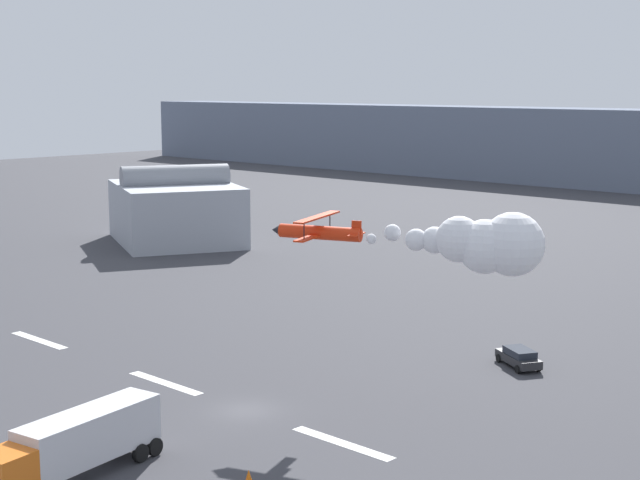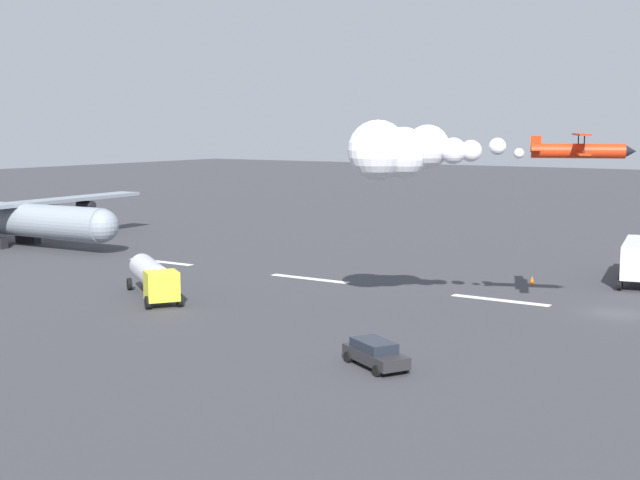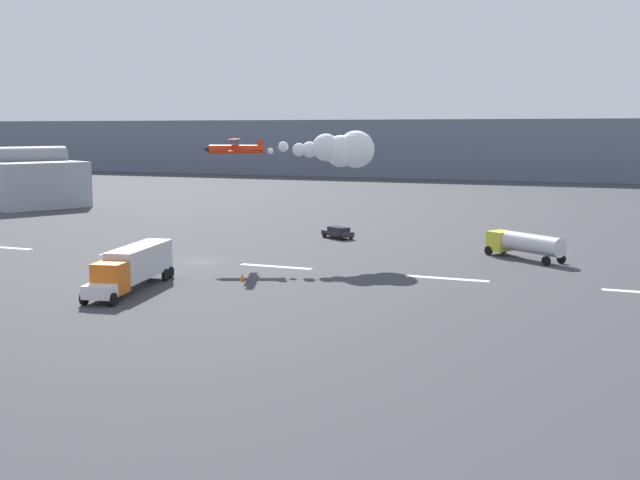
{
  "view_description": "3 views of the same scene",
  "coord_description": "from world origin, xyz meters",
  "views": [
    {
      "loc": [
        47.71,
        -42.88,
        22.15
      ],
      "look_at": [
        1.69,
        5.65,
        11.4
      ],
      "focal_mm": 54.49,
      "sensor_mm": 36.0,
      "label": 1
    },
    {
      "loc": [
        -15.13,
        63.67,
        13.55
      ],
      "look_at": [
        25.77,
        0.0,
        3.58
      ],
      "focal_mm": 48.54,
      "sensor_mm": 36.0,
      "label": 2
    },
    {
      "loc": [
        41.34,
        -71.36,
        14.14
      ],
      "look_at": [
        14.91,
        -2.62,
        3.46
      ],
      "focal_mm": 42.95,
      "sensor_mm": 36.0,
      "label": 3
    }
  ],
  "objects": [
    {
      "name": "ground_plane",
      "position": [
        0.0,
        0.0,
        0.0
      ],
      "size": [
        440.0,
        440.0,
        0.0
      ],
      "primitive_type": "plane",
      "color": "#38383D",
      "rests_on": "ground"
    },
    {
      "name": "runway_stripe_2",
      "position": [
        -26.9,
        0.0,
        0.01
      ],
      "size": [
        8.0,
        0.9,
        0.01
      ],
      "primitive_type": "cube",
      "color": "white",
      "rests_on": "ground"
    },
    {
      "name": "runway_stripe_3",
      "position": [
        -8.97,
        0.0,
        0.01
      ],
      "size": [
        8.0,
        0.9,
        0.01
      ],
      "primitive_type": "cube",
      "color": "white",
      "rests_on": "ground"
    },
    {
      "name": "runway_stripe_4",
      "position": [
        8.97,
        0.0,
        0.01
      ],
      "size": [
        8.0,
        0.9,
        0.01
      ],
      "primitive_type": "cube",
      "color": "white",
      "rests_on": "ground"
    },
    {
      "name": "runway_stripe_5",
      "position": [
        26.9,
        0.0,
        0.01
      ],
      "size": [
        8.0,
        0.9,
        0.01
      ],
      "primitive_type": "cube",
      "color": "white",
      "rests_on": "ground"
    },
    {
      "name": "mountain_ridge_distant",
      "position": [
        0.0,
        152.09,
        8.46
      ],
      "size": [
        396.0,
        16.0,
        16.92
      ],
      "primitive_type": "cube",
      "color": "slate",
      "rests_on": "ground"
    },
    {
      "name": "stunt_biplane_red",
      "position": [
        12.27,
        9.71,
        11.9
      ],
      "size": [
        18.14,
        10.46,
        4.2
      ],
      "color": "red"
    },
    {
      "name": "semi_truck_orange",
      "position": [
        1.8,
        -14.89,
        2.11
      ],
      "size": [
        5.02,
        13.45,
        3.7
      ],
      "color": "silver",
      "rests_on": "ground"
    },
    {
      "name": "fuel_tanker_truck",
      "position": [
        32.51,
        14.05,
        1.75
      ],
      "size": [
        9.15,
        7.6,
        2.9
      ],
      "color": "yellow",
      "rests_on": "ground"
    },
    {
      "name": "airport_staff_sedan",
      "position": [
        7.99,
        21.91,
        0.81
      ],
      "size": [
        4.88,
        3.85,
        1.52
      ],
      "color": "#262628",
      "rests_on": "ground"
    },
    {
      "name": "hangar_building",
      "position": [
        -60.69,
        41.82,
        4.47
      ],
      "size": [
        25.49,
        23.35,
        10.97
      ],
      "color": "#9EA3AD",
      "rests_on": "ground"
    },
    {
      "name": "traffic_cone_near",
      "position": [
        -5.57,
        -7.3,
        0.38
      ],
      "size": [
        0.44,
        0.44,
        0.75
      ],
      "primitive_type": "cone",
      "color": "orange",
      "rests_on": "ground"
    },
    {
      "name": "traffic_cone_far",
      "position": [
        9.18,
        -8.09,
        0.38
      ],
      "size": [
        0.44,
        0.44,
        0.75
      ],
      "primitive_type": "cone",
      "color": "orange",
      "rests_on": "ground"
    }
  ]
}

